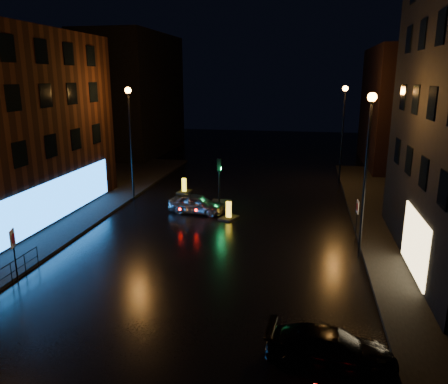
{
  "coord_description": "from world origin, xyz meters",
  "views": [
    {
      "loc": [
        4.82,
        -16.02,
        9.08
      ],
      "look_at": [
        0.42,
        7.31,
        2.8
      ],
      "focal_mm": 35.0,
      "sensor_mm": 36.0,
      "label": 1
    }
  ],
  "objects_px": {
    "silver_hatchback": "(197,204)",
    "bollard_far": "(184,189)",
    "road_sign_right": "(357,210)",
    "dark_sedan": "(331,349)",
    "bollard_near": "(229,215)",
    "road_sign_left": "(13,243)",
    "traffic_signal": "(219,198)"
  },
  "relations": [
    {
      "from": "silver_hatchback",
      "to": "bollard_far",
      "type": "bearing_deg",
      "value": 32.07
    },
    {
      "from": "road_sign_right",
      "to": "silver_hatchback",
      "type": "bearing_deg",
      "value": -19.36
    },
    {
      "from": "bollard_far",
      "to": "road_sign_right",
      "type": "relative_size",
      "value": 0.63
    },
    {
      "from": "silver_hatchback",
      "to": "road_sign_right",
      "type": "relative_size",
      "value": 1.69
    },
    {
      "from": "dark_sedan",
      "to": "road_sign_right",
      "type": "bearing_deg",
      "value": -5.16
    },
    {
      "from": "road_sign_right",
      "to": "bollard_near",
      "type": "bearing_deg",
      "value": -18.43
    },
    {
      "from": "road_sign_left",
      "to": "bollard_near",
      "type": "bearing_deg",
      "value": 32.56
    },
    {
      "from": "traffic_signal",
      "to": "road_sign_right",
      "type": "relative_size",
      "value": 1.51
    },
    {
      "from": "bollard_far",
      "to": "road_sign_left",
      "type": "distance_m",
      "value": 17.1
    },
    {
      "from": "road_sign_left",
      "to": "silver_hatchback",
      "type": "bearing_deg",
      "value": 43.36
    },
    {
      "from": "traffic_signal",
      "to": "bollard_far",
      "type": "height_order",
      "value": "traffic_signal"
    },
    {
      "from": "silver_hatchback",
      "to": "bollard_near",
      "type": "distance_m",
      "value": 2.55
    },
    {
      "from": "bollard_near",
      "to": "road_sign_right",
      "type": "height_order",
      "value": "road_sign_right"
    },
    {
      "from": "traffic_signal",
      "to": "dark_sedan",
      "type": "height_order",
      "value": "traffic_signal"
    },
    {
      "from": "dark_sedan",
      "to": "bollard_far",
      "type": "xyz_separation_m",
      "value": [
        -10.61,
        20.29,
        -0.35
      ]
    },
    {
      "from": "dark_sedan",
      "to": "road_sign_right",
      "type": "distance_m",
      "value": 12.33
    },
    {
      "from": "silver_hatchback",
      "to": "road_sign_left",
      "type": "bearing_deg",
      "value": 161.81
    },
    {
      "from": "bollard_near",
      "to": "bollard_far",
      "type": "relative_size",
      "value": 1.08
    },
    {
      "from": "bollard_near",
      "to": "bollard_far",
      "type": "distance_m",
      "value": 7.62
    },
    {
      "from": "dark_sedan",
      "to": "road_sign_left",
      "type": "bearing_deg",
      "value": 79.59
    },
    {
      "from": "silver_hatchback",
      "to": "bollard_near",
      "type": "bearing_deg",
      "value": -102.08
    },
    {
      "from": "traffic_signal",
      "to": "bollard_near",
      "type": "height_order",
      "value": "traffic_signal"
    },
    {
      "from": "dark_sedan",
      "to": "road_sign_right",
      "type": "xyz_separation_m",
      "value": [
        1.98,
        12.12,
        1.1
      ]
    },
    {
      "from": "dark_sedan",
      "to": "bollard_near",
      "type": "height_order",
      "value": "dark_sedan"
    },
    {
      "from": "bollard_far",
      "to": "road_sign_right",
      "type": "xyz_separation_m",
      "value": [
        12.58,
        -8.17,
        1.45
      ]
    },
    {
      "from": "road_sign_right",
      "to": "road_sign_left",
      "type": "bearing_deg",
      "value": 25.59
    },
    {
      "from": "dark_sedan",
      "to": "road_sign_left",
      "type": "height_order",
      "value": "road_sign_left"
    },
    {
      "from": "road_sign_left",
      "to": "road_sign_right",
      "type": "height_order",
      "value": "road_sign_left"
    },
    {
      "from": "traffic_signal",
      "to": "bollard_near",
      "type": "xyz_separation_m",
      "value": [
        1.24,
        -3.02,
        -0.25
      ]
    },
    {
      "from": "traffic_signal",
      "to": "bollard_far",
      "type": "xyz_separation_m",
      "value": [
        -3.49,
        2.96,
        -0.24
      ]
    },
    {
      "from": "bollard_far",
      "to": "traffic_signal",
      "type": "bearing_deg",
      "value": -33.55
    },
    {
      "from": "dark_sedan",
      "to": "bollard_far",
      "type": "relative_size",
      "value": 2.89
    }
  ]
}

